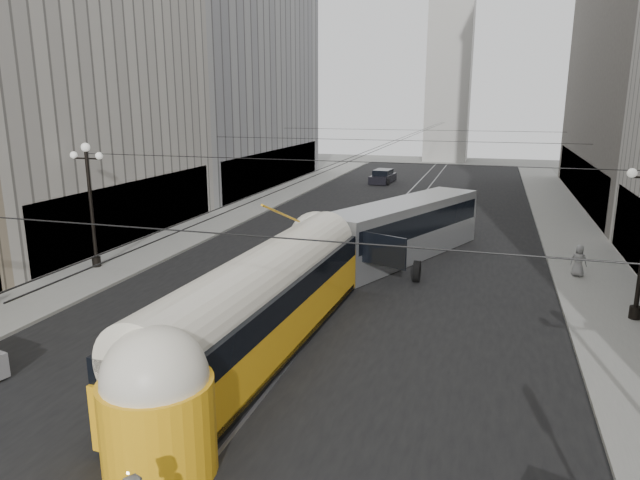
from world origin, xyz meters
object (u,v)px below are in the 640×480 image
Objects in this scene: pedestrian_crossing_a at (111,431)px; pedestrian_sidewalk_right at (579,261)px; streetcar at (263,301)px; city_bus at (404,227)px.

pedestrian_crossing_a is 0.97× the size of pedestrian_sidewalk_right.
streetcar is 7.14m from pedestrian_crossing_a.
streetcar is at bearing 60.67° from pedestrian_sidewalk_right.
streetcar reaches higher than city_bus.
pedestrian_crossing_a is at bearing -98.99° from streetcar.
city_bus reaches higher than pedestrian_sidewalk_right.
pedestrian_crossing_a is (-3.94, -20.48, -0.98)m from city_bus.
streetcar is 13.79m from city_bus.
streetcar reaches higher than pedestrian_sidewalk_right.
pedestrian_crossing_a is 22.92m from pedestrian_sidewalk_right.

